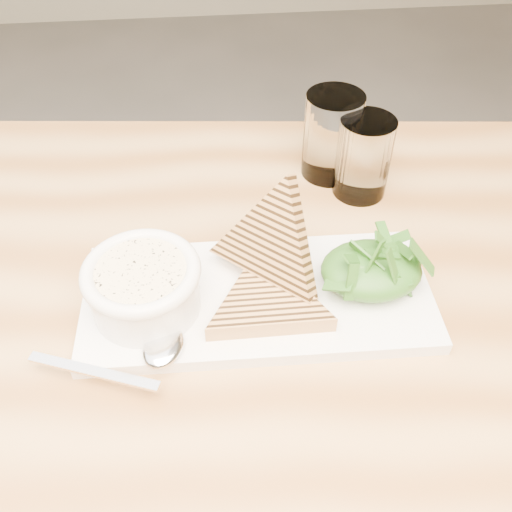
{
  "coord_description": "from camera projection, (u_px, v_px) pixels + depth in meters",
  "views": [
    {
      "loc": [
        0.02,
        -0.1,
        1.24
      ],
      "look_at": [
        0.06,
        0.32,
        0.83
      ],
      "focal_mm": 40.0,
      "sensor_mm": 36.0,
      "label": 1
    }
  ],
  "objects": [
    {
      "name": "glass_near",
      "position": [
        363.0,
        157.0,
        0.71
      ],
      "size": [
        0.07,
        0.07,
        0.1
      ],
      "primitive_type": "cylinder",
      "color": "white",
      "rests_on": "table_top"
    },
    {
      "name": "sandwich_lean",
      "position": [
        271.0,
        242.0,
        0.58
      ],
      "size": [
        0.2,
        0.2,
        0.17
      ],
      "primitive_type": null,
      "rotation": [
        1.12,
        0.0,
        -0.72
      ],
      "color": "#B37F46",
      "rests_on": "sandwich_flat"
    },
    {
      "name": "table_top",
      "position": [
        333.0,
        359.0,
        0.58
      ],
      "size": [
        1.33,
        0.96,
        0.04
      ],
      "primitive_type": "cube",
      "rotation": [
        0.0,
        0.0,
        -0.1
      ],
      "color": "#B4844B",
      "rests_on": "ground"
    },
    {
      "name": "soup_bowl",
      "position": [
        145.0,
        291.0,
        0.57
      ],
      "size": [
        0.11,
        0.11,
        0.04
      ],
      "primitive_type": "cylinder",
      "color": "white",
      "rests_on": "platter"
    },
    {
      "name": "bowl_rim",
      "position": [
        141.0,
        272.0,
        0.55
      ],
      "size": [
        0.12,
        0.12,
        0.01
      ],
      "primitive_type": "torus",
      "color": "white",
      "rests_on": "soup_bowl"
    },
    {
      "name": "sandwich_flat",
      "position": [
        267.0,
        302.0,
        0.57
      ],
      "size": [
        0.15,
        0.15,
        0.02
      ],
      "primitive_type": null,
      "rotation": [
        0.0,
        0.0,
        0.0
      ],
      "color": "#B37F46",
      "rests_on": "platter"
    },
    {
      "name": "spoon_bowl",
      "position": [
        163.0,
        346.0,
        0.54
      ],
      "size": [
        0.05,
        0.06,
        0.01
      ],
      "primitive_type": "ellipsoid",
      "rotation": [
        0.0,
        0.0,
        -0.36
      ],
      "color": "silver",
      "rests_on": "platter"
    },
    {
      "name": "arugula_pile",
      "position": [
        372.0,
        265.0,
        0.59
      ],
      "size": [
        0.11,
        0.1,
        0.05
      ],
      "primitive_type": null,
      "color": "#3A6520",
      "rests_on": "platter"
    },
    {
      "name": "spoon_handle",
      "position": [
        93.0,
        371.0,
        0.52
      ],
      "size": [
        0.12,
        0.05,
        0.0
      ],
      "primitive_type": "cube",
      "rotation": [
        0.0,
        0.0,
        -0.36
      ],
      "color": "silver",
      "rests_on": "platter"
    },
    {
      "name": "salad_base",
      "position": [
        371.0,
        270.0,
        0.59
      ],
      "size": [
        0.11,
        0.08,
        0.04
      ],
      "primitive_type": "ellipsoid",
      "color": "#154C10",
      "rests_on": "platter"
    },
    {
      "name": "platter",
      "position": [
        258.0,
        298.0,
        0.6
      ],
      "size": [
        0.37,
        0.17,
        0.02
      ],
      "primitive_type": "cube",
      "rotation": [
        0.0,
        0.0,
        -0.02
      ],
      "color": "white",
      "rests_on": "table_top"
    },
    {
      "name": "soup",
      "position": [
        141.0,
        273.0,
        0.55
      ],
      "size": [
        0.09,
        0.09,
        0.01
      ],
      "primitive_type": "cylinder",
      "color": "beige",
      "rests_on": "soup_bowl"
    },
    {
      "name": "glass_far",
      "position": [
        332.0,
        136.0,
        0.73
      ],
      "size": [
        0.07,
        0.07,
        0.11
      ],
      "primitive_type": "cylinder",
      "color": "white",
      "rests_on": "table_top"
    }
  ]
}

